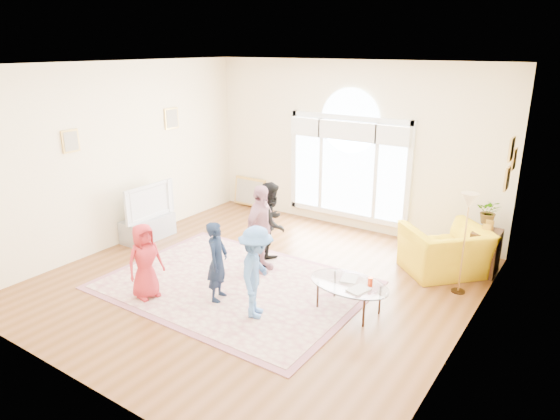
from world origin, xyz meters
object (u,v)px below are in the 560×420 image
Objects in this scene: tv_console at (148,228)px; armchair at (445,251)px; area_rug at (234,285)px; television at (146,201)px; coffee_table at (349,284)px.

tv_console is 5.26m from armchair.
armchair is (5.02, 1.58, 0.17)m from tv_console.
area_rug is 3.04× the size of armchair.
coffee_table is at bearing -4.38° from television.
armchair is (2.49, 2.18, 0.37)m from area_rug.
tv_console is at bearing -178.35° from coffee_table.
television reaches higher than coffee_table.
television is 4.32m from coffee_table.
tv_console is (-2.53, 0.60, 0.20)m from area_rug.
television reaches higher than area_rug.
coffee_table is 2.04m from armchair.
area_rug is 1.84m from coffee_table.
area_rug is at bearing -13.43° from tv_console.
television is 0.92× the size of coffee_table.
coffee_table is (4.30, -0.33, 0.19)m from tv_console.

